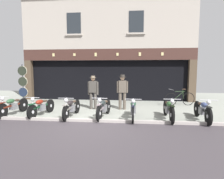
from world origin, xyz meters
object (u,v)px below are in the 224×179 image
at_px(motorcycle_far_left, 13,106).
at_px(motorcycle_center_right, 133,109).
at_px(advert_board_near, 151,72).
at_px(shopkeeper_center, 122,90).
at_px(leaning_bicycle, 180,99).
at_px(motorcycle_right, 169,109).
at_px(motorcycle_center_left, 72,107).
at_px(motorcycle_center, 104,107).
at_px(motorcycle_left, 41,106).
at_px(motorcycle_far_right, 202,110).
at_px(salesman_left, 93,91).
at_px(advert_board_far, 166,72).
at_px(tyre_sign_pole, 23,82).

xyz_separation_m(motorcycle_far_left, motorcycle_center_right, (5.25, -0.10, 0.00)).
bearing_deg(motorcycle_far_left, advert_board_near, -140.93).
xyz_separation_m(shopkeeper_center, leaning_bicycle, (3.15, 1.38, -0.60)).
height_order(motorcycle_right, shopkeeper_center, shopkeeper_center).
relative_size(motorcycle_center_left, shopkeeper_center, 1.17).
distance_m(motorcycle_far_left, motorcycle_center, 4.03).
bearing_deg(shopkeeper_center, advert_board_near, -127.87).
xyz_separation_m(motorcycle_far_left, shopkeeper_center, (4.72, 1.68, 0.56)).
distance_m(motorcycle_far_left, motorcycle_left, 1.30).
bearing_deg(advert_board_near, leaning_bicycle, -46.62).
relative_size(motorcycle_far_right, salesman_left, 1.20).
distance_m(motorcycle_center_left, leaning_bicycle, 6.07).
height_order(motorcycle_far_left, motorcycle_center, motorcycle_center).
xyz_separation_m(advert_board_near, advert_board_far, (0.93, 0.00, -0.04)).
bearing_deg(salesman_left, motorcycle_center, 123.47).
bearing_deg(motorcycle_far_left, leaning_bicycle, -155.38).
bearing_deg(motorcycle_far_right, leaning_bicycle, -86.27).
xyz_separation_m(motorcycle_far_left, advert_board_near, (6.41, 4.61, 1.45)).
distance_m(advert_board_near, leaning_bicycle, 2.60).
distance_m(motorcycle_center_right, motorcycle_far_right, 2.69).
relative_size(motorcycle_center_left, salesman_left, 1.21).
height_order(motorcycle_center_left, motorcycle_far_right, motorcycle_far_right).
bearing_deg(motorcycle_far_right, motorcycle_center, 0.81).
bearing_deg(tyre_sign_pole, leaning_bicycle, 3.52).
bearing_deg(advert_board_far, tyre_sign_pole, -165.95).
relative_size(motorcycle_center_right, shopkeeper_center, 1.16).
distance_m(motorcycle_center_left, motorcycle_far_right, 5.27).
bearing_deg(advert_board_near, shopkeeper_center, -119.97).
distance_m(shopkeeper_center, advert_board_far, 4.02).
bearing_deg(motorcycle_center, motorcycle_right, -174.66).
height_order(motorcycle_far_left, tyre_sign_pole, tyre_sign_pole).
distance_m(motorcycle_center_right, shopkeeper_center, 1.95).
bearing_deg(motorcycle_center_right, advert_board_near, -102.57).
xyz_separation_m(motorcycle_far_right, advert_board_far, (-0.60, 4.72, 1.41)).
xyz_separation_m(motorcycle_left, salesman_left, (1.96, 1.59, 0.52)).
bearing_deg(tyre_sign_pole, motorcycle_far_right, -16.34).
height_order(tyre_sign_pole, leaning_bicycle, tyre_sign_pole).
bearing_deg(leaning_bicycle, motorcycle_center_left, 105.95).
relative_size(motorcycle_right, tyre_sign_pole, 0.89).
bearing_deg(salesman_left, motorcycle_center_right, 147.10).
xyz_separation_m(motorcycle_center, shopkeeper_center, (0.70, 1.68, 0.56)).
xyz_separation_m(tyre_sign_pole, advert_board_far, (8.37, 2.09, 0.54)).
distance_m(motorcycle_far_right, salesman_left, 5.02).
relative_size(salesman_left, advert_board_near, 1.81).
distance_m(motorcycle_far_right, shopkeeper_center, 3.73).
distance_m(motorcycle_left, shopkeeper_center, 3.85).
height_order(motorcycle_center_right, tyre_sign_pole, tyre_sign_pole).
distance_m(salesman_left, shopkeeper_center, 1.47).
xyz_separation_m(motorcycle_left, tyre_sign_pole, (-2.32, 2.50, 0.89)).
xyz_separation_m(motorcycle_center_right, advert_board_near, (1.16, 4.72, 1.45)).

